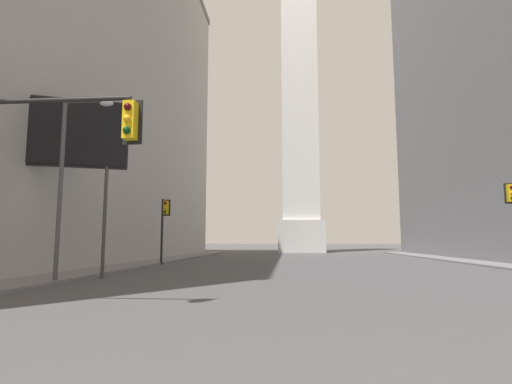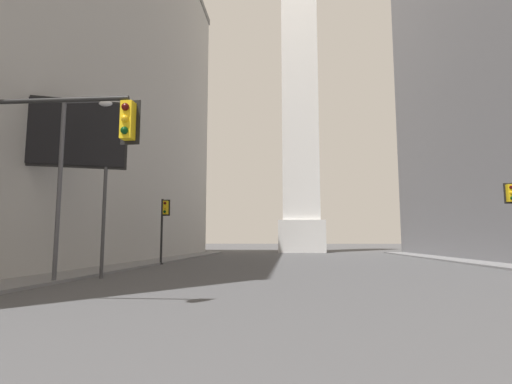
% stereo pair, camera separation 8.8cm
% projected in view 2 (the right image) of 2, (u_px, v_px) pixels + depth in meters
% --- Properties ---
extents(sidewalk_left, '(5.00, 76.18, 0.15)m').
position_uv_depth(sidewalk_left, '(79.00, 271.00, 24.19)').
color(sidewalk_left, slate).
rests_on(sidewalk_left, ground_plane).
extents(building_left, '(26.80, 58.14, 38.58)m').
position_uv_depth(building_left, '(3.00, 51.00, 36.93)').
color(building_left, '#B2AFAA').
rests_on(building_left, ground_plane).
extents(obelisk, '(7.21, 7.21, 63.44)m').
position_uv_depth(obelisk, '(299.00, 68.00, 66.79)').
color(obelisk, silver).
rests_on(obelisk, ground_plane).
extents(traffic_light_mid_left, '(0.80, 0.53, 5.25)m').
position_uv_depth(traffic_light_mid_left, '(164.00, 221.00, 32.26)').
color(traffic_light_mid_left, black).
rests_on(traffic_light_mid_left, ground_plane).
extents(traffic_light_near_left, '(5.80, 0.51, 6.11)m').
position_uv_depth(traffic_light_near_left, '(13.00, 145.00, 11.60)').
color(traffic_light_near_left, black).
rests_on(traffic_light_near_left, ground_plane).
extents(street_lamp, '(2.44, 0.36, 8.56)m').
position_uv_depth(street_lamp, '(68.00, 170.00, 18.42)').
color(street_lamp, '#4C4C51').
rests_on(street_lamp, ground_plane).
extents(billboard_sign, '(5.95, 2.29, 9.28)m').
position_uv_depth(billboard_sign, '(64.00, 136.00, 20.51)').
color(billboard_sign, '#3F3F42').
rests_on(billboard_sign, ground_plane).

